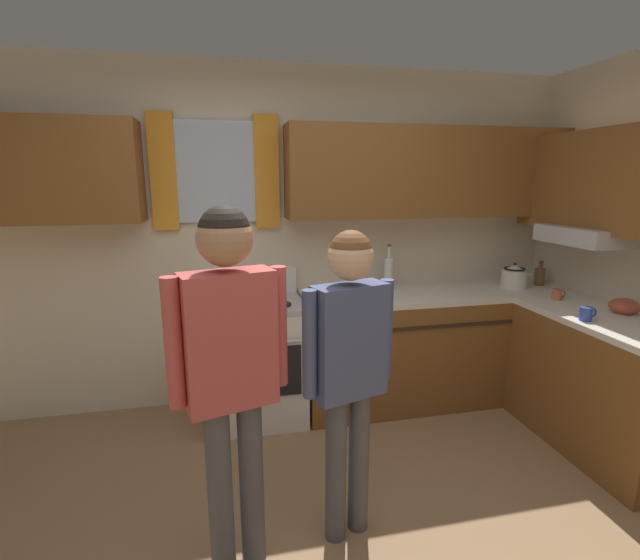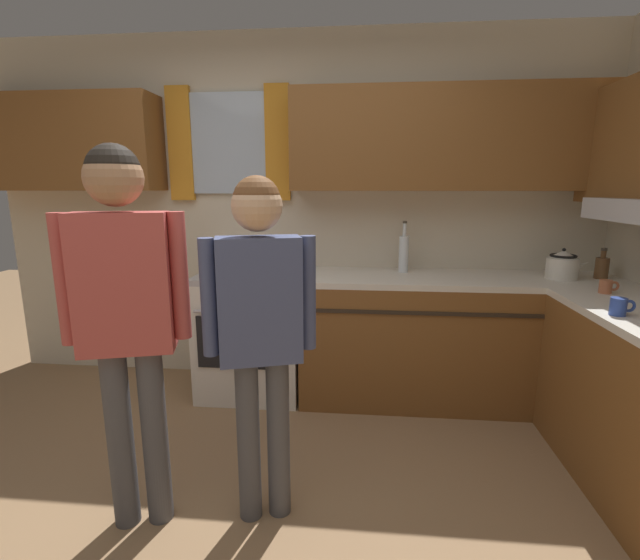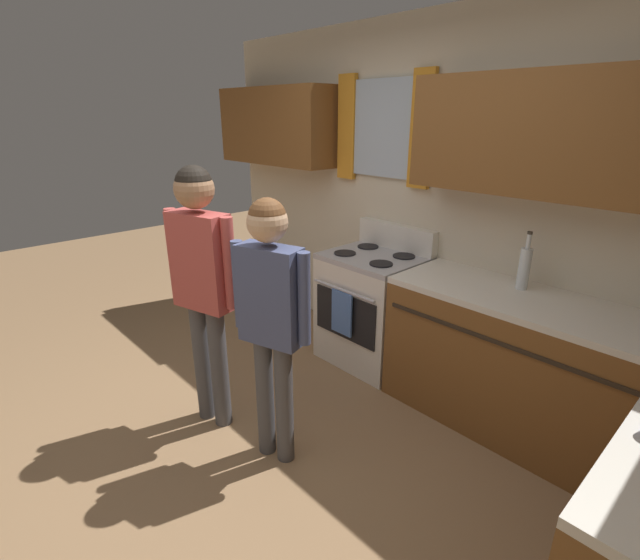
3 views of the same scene
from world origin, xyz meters
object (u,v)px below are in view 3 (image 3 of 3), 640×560
stove_oven (372,306)px  bottle_tall_clear (524,267)px  adult_in_plaid (271,305)px  adult_left (202,271)px

stove_oven → bottle_tall_clear: (1.09, 0.13, 0.57)m
stove_oven → adult_in_plaid: 1.42m
stove_oven → adult_in_plaid: adult_in_plaid is taller
adult_left → adult_in_plaid: adult_left is taller
stove_oven → bottle_tall_clear: bearing=6.6°
bottle_tall_clear → adult_left: (-1.27, -1.50, 0.01)m
bottle_tall_clear → adult_in_plaid: adult_in_plaid is taller
bottle_tall_clear → adult_in_plaid: 1.58m
bottle_tall_clear → adult_left: 1.96m
bottle_tall_clear → adult_left: bearing=-130.2°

